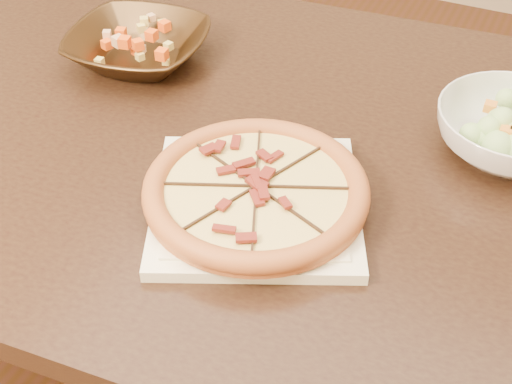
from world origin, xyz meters
TOP-DOWN VIEW (x-y plane):
  - floor at (0.00, 0.00)m, footprint 4.00×4.00m
  - dining_table at (0.03, -0.20)m, footprint 1.56×1.07m
  - plate at (0.16, -0.35)m, footprint 0.38×0.38m
  - pizza at (0.16, -0.35)m, footprint 0.31×0.31m
  - bronze_bowl at (-0.20, -0.07)m, footprint 0.28×0.28m
  - mixed_dish at (-0.21, -0.07)m, footprint 0.12×0.11m
  - salad_bowl at (0.45, -0.06)m, footprint 0.29×0.29m

SIDE VIEW (x-z plane):
  - floor at x=0.00m, z-range -0.02..0.00m
  - dining_table at x=0.03m, z-range 0.28..1.03m
  - plate at x=0.16m, z-range 0.75..0.77m
  - bronze_bowl at x=-0.20m, z-range 0.75..0.81m
  - pizza at x=0.16m, z-range 0.77..0.80m
  - salad_bowl at x=0.45m, z-range 0.75..0.82m
  - mixed_dish at x=-0.21m, z-range 0.81..0.84m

